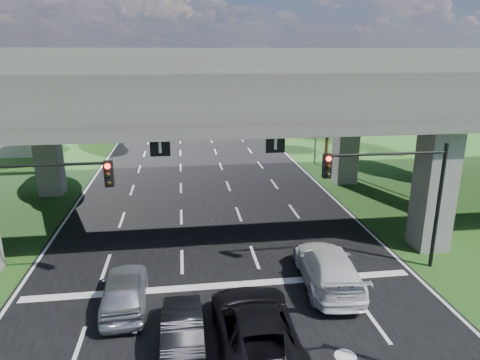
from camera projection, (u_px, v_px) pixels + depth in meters
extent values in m
plane|color=#264F19|center=(233.00, 336.00, 15.41)|extent=(160.00, 160.00, 0.00)
cube|color=black|center=(213.00, 228.00, 24.90)|extent=(18.00, 120.00, 0.03)
cube|color=#34312F|center=(207.00, 86.00, 24.52)|extent=(80.00, 15.00, 2.00)
cube|color=slate|center=(218.00, 61.00, 17.21)|extent=(80.00, 0.50, 1.00)
cube|color=slate|center=(201.00, 57.00, 30.98)|extent=(80.00, 0.50, 1.00)
cube|color=slate|center=(47.00, 146.00, 30.07)|extent=(1.60, 1.60, 7.00)
cube|color=slate|center=(435.00, 183.00, 21.54)|extent=(1.60, 1.60, 7.00)
cube|color=slate|center=(346.00, 138.00, 32.94)|extent=(1.60, 1.60, 7.00)
cube|color=black|center=(160.00, 146.00, 18.12)|extent=(0.85, 0.06, 0.85)
cube|color=black|center=(275.00, 143.00, 18.77)|extent=(0.85, 0.06, 0.85)
cylinder|color=black|center=(438.00, 207.00, 19.65)|extent=(0.18, 0.18, 6.00)
cylinder|color=black|center=(387.00, 154.00, 18.55)|extent=(5.50, 0.12, 0.12)
cube|color=black|center=(327.00, 166.00, 18.14)|extent=(0.35, 0.28, 1.05)
sphere|color=#FF0C05|center=(329.00, 159.00, 17.89)|extent=(0.22, 0.22, 0.22)
cylinder|color=black|center=(36.00, 165.00, 16.66)|extent=(5.50, 0.12, 0.12)
cube|color=black|center=(109.00, 174.00, 16.97)|extent=(0.35, 0.28, 1.05)
sphere|color=#FF0C05|center=(107.00, 166.00, 16.71)|extent=(0.22, 0.22, 0.22)
cylinder|color=gray|center=(317.00, 109.00, 38.14)|extent=(0.16, 0.16, 10.00)
cylinder|color=gray|center=(303.00, 54.00, 36.61)|extent=(3.00, 0.10, 0.10)
cube|color=gray|center=(286.00, 56.00, 36.44)|extent=(0.60, 0.25, 0.18)
cylinder|color=gray|center=(278.00, 93.00, 53.34)|extent=(0.16, 0.16, 10.00)
cylinder|color=gray|center=(267.00, 54.00, 51.80)|extent=(3.00, 0.10, 0.10)
cube|color=gray|center=(255.00, 55.00, 51.63)|extent=(0.60, 0.25, 0.18)
cylinder|color=black|center=(41.00, 149.00, 37.80)|extent=(0.36, 0.36, 3.30)
sphere|color=#164713|center=(36.00, 115.00, 36.95)|extent=(4.50, 4.50, 4.50)
sphere|color=#164713|center=(38.00, 100.00, 36.33)|extent=(3.60, 3.60, 3.60)
sphere|color=#164713|center=(36.00, 125.00, 37.55)|extent=(3.30, 3.30, 3.30)
cylinder|color=black|center=(35.00, 136.00, 45.07)|extent=(0.36, 0.36, 2.86)
sphere|color=#164713|center=(31.00, 111.00, 44.33)|extent=(3.90, 3.90, 3.90)
sphere|color=#164713|center=(33.00, 100.00, 43.77)|extent=(3.12, 3.12, 3.12)
sphere|color=#164713|center=(30.00, 118.00, 44.90)|extent=(2.86, 2.86, 2.86)
cylinder|color=black|center=(89.00, 121.00, 53.10)|extent=(0.36, 0.36, 3.52)
sphere|color=#164713|center=(86.00, 94.00, 52.19)|extent=(4.80, 4.80, 4.80)
sphere|color=#164713|center=(88.00, 83.00, 51.54)|extent=(3.84, 3.84, 3.84)
sphere|color=#164713|center=(85.00, 102.00, 52.80)|extent=(3.52, 3.52, 3.52)
cylinder|color=black|center=(327.00, 138.00, 43.25)|extent=(0.36, 0.36, 3.08)
sphere|color=#164713|center=(329.00, 110.00, 42.45)|extent=(4.20, 4.20, 4.20)
sphere|color=#164713|center=(335.00, 98.00, 41.86)|extent=(3.36, 3.36, 3.36)
sphere|color=#164713|center=(324.00, 118.00, 43.03)|extent=(3.08, 3.08, 3.08)
cylinder|color=black|center=(329.00, 126.00, 51.27)|extent=(0.36, 0.36, 2.86)
sphere|color=#164713|center=(331.00, 104.00, 50.53)|extent=(3.90, 3.90, 3.90)
sphere|color=#164713|center=(335.00, 94.00, 49.96)|extent=(3.12, 3.12, 3.12)
sphere|color=#164713|center=(327.00, 110.00, 51.09)|extent=(2.86, 2.86, 2.86)
cylinder|color=black|center=(282.00, 115.00, 58.28)|extent=(0.36, 0.36, 3.30)
sphere|color=#164713|center=(282.00, 93.00, 57.43)|extent=(4.50, 4.50, 4.50)
sphere|color=#164713|center=(286.00, 83.00, 56.81)|extent=(3.60, 3.60, 3.60)
sphere|color=#164713|center=(279.00, 100.00, 58.03)|extent=(3.30, 3.30, 3.30)
imported|color=silver|center=(124.00, 290.00, 16.96)|extent=(2.02, 4.52, 1.51)
imported|color=black|center=(182.00, 327.00, 14.80)|extent=(1.41, 4.02, 1.32)
imported|color=silver|center=(328.00, 267.00, 18.60)|extent=(2.72, 5.76, 1.62)
imported|color=black|center=(256.00, 328.00, 14.47)|extent=(2.77, 5.95, 1.65)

